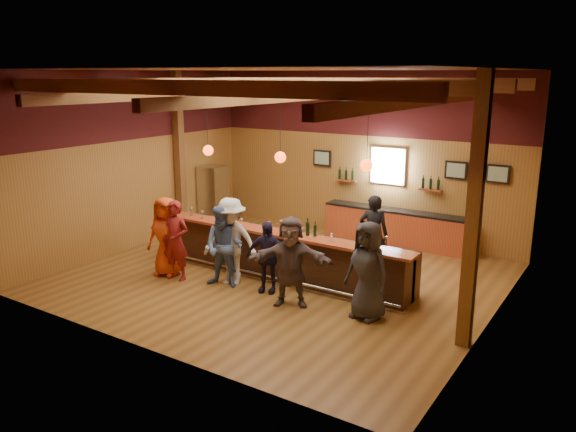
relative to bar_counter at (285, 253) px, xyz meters
The scene contains 27 objects.
room 2.69m from the bar_counter, 100.24° to the right, with size 9.04×9.00×4.52m.
bar_counter is the anchor object (origin of this frame).
back_bar_cabinet 3.76m from the bar_counter, 71.66° to the left, with size 4.00×0.52×0.95m.
window 4.17m from the bar_counter, 78.34° to the left, with size 0.95×0.09×0.95m.
framed_pictures 4.42m from the bar_counter, 66.46° to the left, with size 5.35×0.05×0.45m.
wine_shelves 3.97m from the bar_counter, 78.14° to the left, with size 3.00×0.18×0.30m.
pendant_lights 2.19m from the bar_counter, 96.37° to the right, with size 4.24×0.24×1.37m.
stainless_fridge 4.81m from the bar_counter, 149.24° to the left, with size 0.70×0.70×1.80m, color silver.
customer_orange 2.69m from the bar_counter, 148.70° to the right, with size 0.88×0.57×1.79m, color #CF4113.
customer_redvest 2.42m from the bar_counter, 141.77° to the right, with size 0.65×0.42×1.77m, color maroon.
customer_denim 1.48m from the bar_counter, 120.56° to the right, with size 0.86×0.67×1.77m, color #506AA1.
customer_white 1.32m from the bar_counter, 124.30° to the right, with size 1.22×0.70×1.89m, color beige.
customer_navy 1.04m from the bar_counter, 78.30° to the right, with size 0.89×0.37×1.51m, color #1E1932.
customer_brown 1.68m from the bar_counter, 52.93° to the right, with size 1.65×0.53×1.78m, color #574745.
customer_dark 2.74m from the bar_counter, 22.97° to the right, with size 0.90×0.59×1.85m, color #2A2A2D.
bartender 2.04m from the bar_counter, 38.27° to the left, with size 0.66×0.44×1.82m, color black.
ice_bucket 0.77m from the bar_counter, 58.59° to the right, with size 0.23×0.23×0.25m, color brown.
bottle_a 1.05m from the bar_counter, 17.55° to the right, with size 0.08×0.08×0.38m.
bottle_b 1.14m from the bar_counter, 11.97° to the right, with size 0.07×0.07×0.32m.
glass_a 2.64m from the bar_counter, behind, with size 0.09×0.09×0.20m.
glass_b 2.25m from the bar_counter, behind, with size 0.09×0.09×0.19m.
glass_c 1.80m from the bar_counter, 166.94° to the right, with size 0.07×0.07×0.16m.
glass_d 1.23m from the bar_counter, 157.67° to the right, with size 0.08×0.08×0.18m.
glass_e 0.81m from the bar_counter, 129.65° to the right, with size 0.08×0.08×0.19m.
glass_f 1.02m from the bar_counter, 31.60° to the right, with size 0.08×0.08×0.19m.
glass_g 1.55m from the bar_counter, 13.36° to the right, with size 0.08×0.08×0.17m.
glass_h 2.08m from the bar_counter, 10.04° to the right, with size 0.07×0.07×0.16m.
Camera 1 is at (6.54, -9.84, 4.42)m, focal length 35.00 mm.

